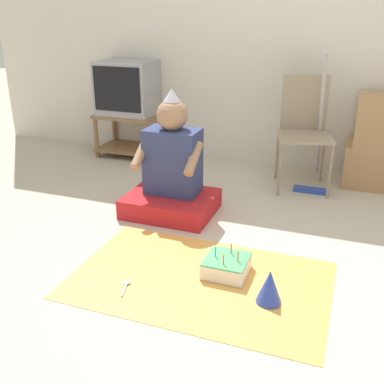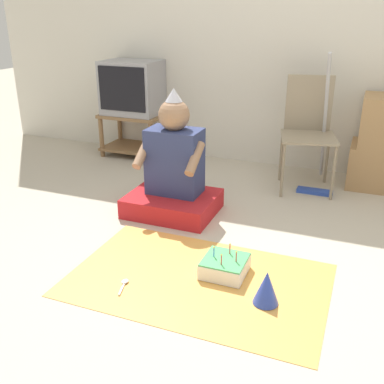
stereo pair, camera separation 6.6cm
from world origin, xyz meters
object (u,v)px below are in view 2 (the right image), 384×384
Objects in this scene: birthday_cake at (225,266)px; folding_chair at (308,126)px; dust_mop at (320,153)px; person_seated at (174,175)px; party_hat_blue at (267,287)px; tv at (132,88)px.

folding_chair is at bearing 83.01° from birthday_cake.
dust_mop is 1.24m from person_seated.
birthday_cake is at bearing 146.44° from party_hat_blue.
folding_chair is 0.24m from dust_mop.
birthday_cake is at bearing -48.10° from person_seated.
folding_chair is 0.82× the size of dust_mop.
party_hat_blue is at bearing -44.25° from person_seated.
tv is 2.45m from birthday_cake.
person_seated is at bearing -132.41° from folding_chair.
party_hat_blue is at bearing -47.63° from tv.
birthday_cake is 1.34× the size of party_hat_blue.
dust_mop reaches higher than folding_chair.
tv is 0.60× the size of folding_chair.
person_seated is at bearing -50.48° from tv.
dust_mop is at bearing 78.52° from birthday_cake.
person_seated is at bearing -137.49° from dust_mop.
folding_chair is 5.03× the size of party_hat_blue.
tv is 2.75m from party_hat_blue.
party_hat_blue is (0.28, -0.18, 0.04)m from birthday_cake.
dust_mop is at bearing -8.79° from tv.
person_seated is 3.74× the size of birthday_cake.
person_seated reaches higher than birthday_cake.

